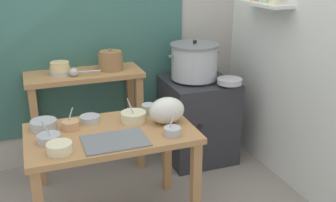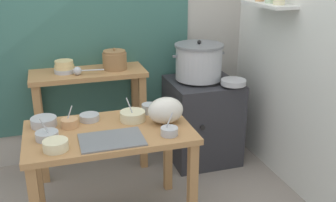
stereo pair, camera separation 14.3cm
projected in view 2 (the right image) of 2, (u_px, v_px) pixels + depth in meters
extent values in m
cube|color=#B2ADA3|center=(111.00, 18.00, 3.45)|extent=(4.40, 0.10, 2.60)
cube|color=#38665B|center=(83.00, 14.00, 3.31)|extent=(1.90, 0.02, 2.10)
cube|color=silver|center=(297.00, 26.00, 3.01)|extent=(0.10, 3.20, 2.60)
cube|color=silver|center=(268.00, 4.00, 3.09)|extent=(0.20, 0.56, 0.02)
cylinder|color=beige|center=(279.00, 0.00, 2.95)|extent=(0.09, 0.09, 0.07)
cube|color=#B27F4C|center=(109.00, 132.00, 2.60)|extent=(1.10, 0.66, 0.04)
cube|color=#B27F4C|center=(192.00, 188.00, 2.62)|extent=(0.06, 0.06, 0.68)
cube|color=#B27F4C|center=(37.00, 170.00, 2.84)|extent=(0.06, 0.06, 0.68)
cube|color=#B27F4C|center=(168.00, 151.00, 3.12)|extent=(0.06, 0.06, 0.68)
cube|color=#B27F4C|center=(88.00, 73.00, 3.28)|extent=(0.96, 0.40, 0.04)
cube|color=#B27F4C|center=(41.00, 135.00, 3.19)|extent=(0.06, 0.06, 0.86)
cube|color=#B27F4C|center=(143.00, 123.00, 3.43)|extent=(0.06, 0.06, 0.86)
cube|color=#B27F4C|center=(41.00, 122.00, 3.46)|extent=(0.06, 0.06, 0.86)
cube|color=#B27F4C|center=(135.00, 111.00, 3.69)|extent=(0.06, 0.06, 0.86)
cube|color=#2D2D33|center=(202.00, 120.00, 3.62)|extent=(0.60, 0.60, 0.76)
cylinder|color=black|center=(203.00, 80.00, 3.48)|extent=(0.36, 0.36, 0.02)
cylinder|color=black|center=(202.00, 128.00, 3.29)|extent=(0.04, 0.02, 0.04)
cylinder|color=#B7BABF|center=(199.00, 63.00, 3.44)|extent=(0.41, 0.41, 0.29)
cylinder|color=slate|center=(199.00, 45.00, 3.38)|extent=(0.43, 0.43, 0.02)
sphere|color=black|center=(199.00, 42.00, 3.37)|extent=(0.04, 0.04, 0.04)
cube|color=slate|center=(175.00, 56.00, 3.35)|extent=(0.04, 0.02, 0.02)
cube|color=slate|center=(222.00, 53.00, 3.47)|extent=(0.04, 0.02, 0.02)
cylinder|color=olive|center=(115.00, 61.00, 3.32)|extent=(0.20, 0.20, 0.14)
cylinder|color=olive|center=(114.00, 52.00, 3.29)|extent=(0.19, 0.19, 0.02)
sphere|color=olive|center=(114.00, 49.00, 3.28)|extent=(0.02, 0.02, 0.02)
cylinder|color=#B7BABF|center=(65.00, 71.00, 3.23)|extent=(0.17, 0.17, 0.03)
cylinder|color=#E5C684|center=(64.00, 67.00, 3.22)|extent=(0.16, 0.16, 0.03)
cylinder|color=#E5C684|center=(64.00, 63.00, 3.21)|extent=(0.15, 0.15, 0.04)
sphere|color=#B7BABF|center=(77.00, 71.00, 3.16)|extent=(0.07, 0.07, 0.07)
cylinder|color=#B7BABF|center=(93.00, 70.00, 3.18)|extent=(0.18, 0.03, 0.01)
cube|color=slate|center=(112.00, 140.00, 2.44)|extent=(0.40, 0.28, 0.01)
ellipsoid|color=silver|center=(166.00, 110.00, 2.67)|extent=(0.25, 0.18, 0.19)
cylinder|color=#B7BABF|center=(233.00, 82.00, 3.31)|extent=(0.22, 0.22, 0.04)
cylinder|color=tan|center=(70.00, 123.00, 2.63)|extent=(0.11, 0.11, 0.06)
cylinder|color=beige|center=(69.00, 120.00, 2.62)|extent=(0.10, 0.10, 0.01)
cylinder|color=#B7BABF|center=(69.00, 116.00, 2.62)|extent=(0.06, 0.02, 0.14)
cylinder|color=beige|center=(56.00, 145.00, 2.31)|extent=(0.15, 0.15, 0.06)
cylinder|color=#337238|center=(55.00, 141.00, 2.30)|extent=(0.13, 0.13, 0.01)
cylinder|color=#B7BABF|center=(47.00, 136.00, 2.45)|extent=(0.14, 0.14, 0.05)
cylinder|color=#BFB28C|center=(47.00, 133.00, 2.44)|extent=(0.12, 0.12, 0.01)
cylinder|color=#B7BABF|center=(46.00, 129.00, 2.42)|extent=(0.07, 0.01, 0.15)
cylinder|color=#B7BABF|center=(44.00, 122.00, 2.64)|extent=(0.17, 0.17, 0.06)
cylinder|color=maroon|center=(43.00, 119.00, 2.63)|extent=(0.15, 0.15, 0.01)
cylinder|color=#B7BABF|center=(169.00, 131.00, 2.51)|extent=(0.11, 0.11, 0.05)
cylinder|color=#337238|center=(169.00, 128.00, 2.50)|extent=(0.10, 0.10, 0.01)
cylinder|color=#B7BABF|center=(168.00, 124.00, 2.50)|extent=(0.08, 0.04, 0.14)
cylinder|color=beige|center=(133.00, 116.00, 2.73)|extent=(0.18, 0.18, 0.07)
cylinder|color=#BFB28C|center=(133.00, 112.00, 2.72)|extent=(0.15, 0.15, 0.01)
cylinder|color=#B7BABF|center=(131.00, 110.00, 2.70)|extent=(0.06, 0.05, 0.17)
cylinder|color=#B7BABF|center=(89.00, 117.00, 2.74)|extent=(0.14, 0.14, 0.04)
cylinder|color=#BFB28C|center=(89.00, 115.00, 2.73)|extent=(0.12, 0.12, 0.01)
cylinder|color=#B7BABF|center=(149.00, 108.00, 2.87)|extent=(0.11, 0.11, 0.07)
cylinder|color=brown|center=(149.00, 105.00, 2.86)|extent=(0.09, 0.09, 0.01)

